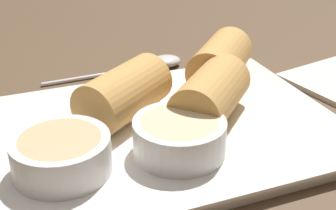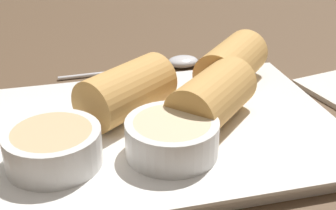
{
  "view_description": "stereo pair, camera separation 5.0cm",
  "coord_description": "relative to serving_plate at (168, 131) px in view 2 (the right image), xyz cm",
  "views": [
    {
      "loc": [
        18.07,
        35.4,
        25.95
      ],
      "look_at": [
        3.53,
        -1.64,
        5.6
      ],
      "focal_mm": 50.0,
      "sensor_mm": 36.0,
      "label": 1
    },
    {
      "loc": [
        13.31,
        36.93,
        25.95
      ],
      "look_at": [
        3.53,
        -1.64,
        5.6
      ],
      "focal_mm": 50.0,
      "sensor_mm": 36.0,
      "label": 2
    }
  ],
  "objects": [
    {
      "name": "roll_back_left",
      "position": [
        -4.65,
        0.14,
        3.37
      ],
      "size": [
        10.59,
        10.53,
        5.26
      ],
      "color": "#DBA356",
      "rests_on": "serving_plate"
    },
    {
      "name": "serving_plate",
      "position": [
        0.0,
        0.0,
        0.0
      ],
      "size": [
        33.23,
        24.85,
        1.5
      ],
      "color": "white",
      "rests_on": "table_surface"
    },
    {
      "name": "dipping_bowl_far",
      "position": [
        10.93,
        4.16,
        2.45
      ],
      "size": [
        8.13,
        8.13,
        3.14
      ],
      "color": "white",
      "rests_on": "serving_plate"
    },
    {
      "name": "roll_front_left",
      "position": [
        3.07,
        -3.25,
        3.37
      ],
      "size": [
        10.9,
        10.01,
        5.26
      ],
      "color": "#DBA356",
      "rests_on": "serving_plate"
    },
    {
      "name": "table_surface",
      "position": [
        -3.53,
        1.64,
        -1.76
      ],
      "size": [
        180.0,
        140.0,
        2.0
      ],
      "color": "brown",
      "rests_on": "ground"
    },
    {
      "name": "spoon",
      "position": [
        -5.03,
        -17.32,
        -0.11
      ],
      "size": [
        18.57,
        3.31,
        1.43
      ],
      "color": "silver",
      "rests_on": "table_surface"
    },
    {
      "name": "dipping_bowl_near",
      "position": [
        0.94,
        5.08,
        2.45
      ],
      "size": [
        8.13,
        8.13,
        3.14
      ],
      "color": "white",
      "rests_on": "serving_plate"
    },
    {
      "name": "roll_front_right",
      "position": [
        -9.62,
        -7.54,
        3.37
      ],
      "size": [
        10.43,
        10.68,
        5.26
      ],
      "color": "#DBA356",
      "rests_on": "serving_plate"
    }
  ]
}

